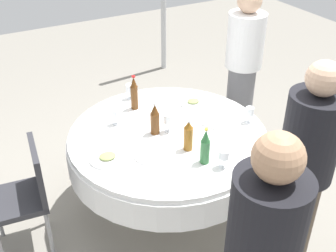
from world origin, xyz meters
The scene contains 20 objects.
ground_plane centered at (0.00, 0.00, 0.00)m, with size 10.00×10.00×0.00m, color gray.
dining_table centered at (0.00, 0.00, 0.60)m, with size 1.55×1.55×0.74m.
bottle_brown_north centered at (-0.09, 0.05, 0.86)m, with size 0.07×0.07×0.26m.
bottle_amber_south centered at (0.02, -0.25, 0.85)m, with size 0.07×0.07×0.25m.
bottle_brown_front centered at (-0.06, 0.47, 0.88)m, with size 0.06×0.06×0.30m.
bottle_green_left centered at (0.05, -0.44, 0.87)m, with size 0.07×0.07×0.28m.
wine_glass_left centered at (0.01, 0.02, 0.85)m, with size 0.07×0.07×0.15m.
wine_glass_west centered at (0.64, -0.17, 0.83)m, with size 0.06×0.06×0.13m.
wine_glass_east centered at (-0.29, 0.31, 0.84)m, with size 0.07×0.07×0.14m.
wine_glass_rear centered at (0.13, -0.55, 0.84)m, with size 0.07×0.07×0.14m.
wine_glass_outer centered at (-0.02, 0.64, 0.84)m, with size 0.07×0.07×0.13m.
plate_outer centered at (0.41, 0.30, 0.75)m, with size 0.23×0.23×0.04m.
plate_near centered at (-0.53, -0.09, 0.75)m, with size 0.26×0.26×0.04m.
plate_inner centered at (-0.27, -0.21, 0.75)m, with size 0.20×0.20×0.02m.
fork_south centered at (0.16, 0.16, 0.74)m, with size 0.18×0.02×0.01m, color silver.
fork_front centered at (0.12, 0.53, 0.74)m, with size 0.18×0.02×0.01m, color silver.
folded_napkin centered at (0.37, -0.05, 0.75)m, with size 0.14×0.14×0.02m, color white.
person_north centered at (1.06, 0.48, 0.84)m, with size 0.34×0.34×1.60m.
person_south centered at (0.43, -0.97, 0.85)m, with size 0.34×0.34×1.62m.
chair_east centered at (-1.08, 0.12, 0.52)m, with size 0.44×0.44×0.87m.
Camera 1 is at (-1.29, -2.37, 2.51)m, focal length 45.10 mm.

